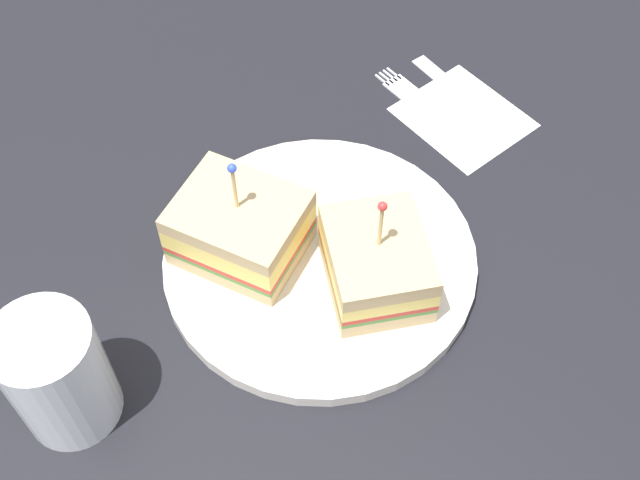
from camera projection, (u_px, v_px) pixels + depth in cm
name	position (u px, v px, depth cm)	size (l,w,h in cm)	color
ground_plane	(320.00, 270.00, 66.06)	(103.23, 103.23, 2.00)	black
plate	(320.00, 259.00, 64.76)	(24.93, 24.93, 1.21)	silver
sandwich_half_front	(240.00, 228.00, 62.47)	(12.02, 11.41, 10.01)	tan
sandwich_half_back	(377.00, 263.00, 60.69)	(8.31, 9.68, 9.78)	tan
drink_glass	(59.00, 378.00, 54.23)	(6.76, 6.76, 10.04)	beige
napkin	(463.00, 117.00, 74.78)	(10.55, 9.50, 0.15)	white
fork	(417.00, 100.00, 75.96)	(8.67, 11.60, 0.35)	silver
knife	(454.00, 88.00, 76.89)	(7.36, 10.64, 0.35)	silver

